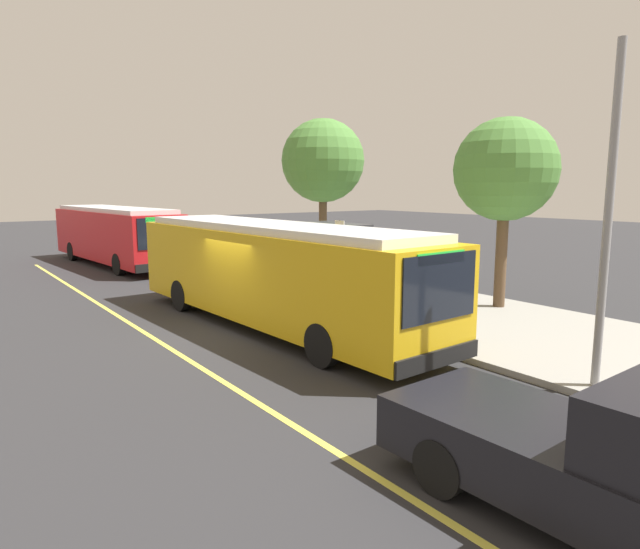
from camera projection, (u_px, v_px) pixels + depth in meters
name	position (u px, v px, depth m)	size (l,w,h in m)	color
ground_plane	(239.00, 330.00, 15.34)	(120.00, 120.00, 0.00)	#2B2B2D
sidewalk_curb	(395.00, 302.00, 18.83)	(44.00, 6.40, 0.15)	gray
lane_stripe_center	(162.00, 343.00, 14.06)	(36.00, 0.14, 0.01)	#E0D64C
transit_bus_main	(273.00, 271.00, 15.51)	(12.04, 3.06, 2.95)	gold
transit_bus_second	(115.00, 234.00, 28.09)	(11.40, 3.35, 2.95)	red
pickup_truck	(627.00, 468.00, 6.11)	(5.47, 2.19, 1.85)	black
bus_shelter	(332.00, 242.00, 20.66)	(2.90, 1.60, 2.48)	#333338
waiting_bench	(332.00, 276.00, 20.91)	(1.60, 0.48, 0.95)	brown
route_sign_post	(340.00, 252.00, 17.11)	(0.44, 0.08, 2.80)	#333338
street_tree_near_shelter	(506.00, 171.00, 17.09)	(3.20, 3.20, 5.94)	brown
street_tree_upstreet	(323.00, 161.00, 24.28)	(3.65, 3.65, 6.78)	brown
utility_pole	(608.00, 219.00, 10.16)	(0.16, 0.16, 6.40)	gray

